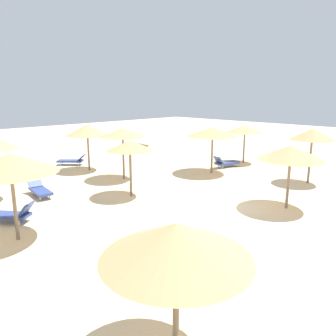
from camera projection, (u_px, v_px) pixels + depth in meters
The scene contains 16 objects.
ground_plane at pixel (217, 205), 14.14m from camera, with size 80.00×80.00×0.00m, color beige.
parasol_0 at pixel (87, 130), 20.12m from camera, with size 2.66×2.66×2.91m.
parasol_1 at pixel (10, 163), 10.26m from camera, with size 3.01×3.01×2.93m.
parasol_3 at pixel (213, 132), 19.42m from camera, with size 3.17×3.17×2.83m.
parasol_4 at pixel (313, 134), 17.11m from camera, with size 2.32×2.32×3.00m.
parasol_5 at pixel (245, 129), 22.41m from camera, with size 2.66×2.66×2.65m.
parasol_6 at pixel (123, 133), 18.00m from camera, with size 2.59×2.59×2.92m.
parasol_7 at pixel (291, 153), 13.27m from camera, with size 2.73×2.73×2.71m.
parasol_8 at pixel (130, 146), 14.94m from camera, with size 2.23×2.23×2.67m.
parasol_9 at pixel (176, 241), 5.42m from camera, with size 2.64×2.64×2.68m.
lounger_0 at pixel (72, 160), 22.15m from camera, with size 1.76×1.81×0.74m.
lounger_1 at pixel (10, 214), 12.21m from camera, with size 1.63×1.85×0.80m.
lounger_2 at pixel (39, 189), 15.39m from camera, with size 0.85×1.94×0.75m.
lounger_3 at pixel (226, 162), 21.44m from camera, with size 1.95×1.07×0.81m.
bench_0 at pixel (43, 167), 20.15m from camera, with size 0.51×1.52×0.49m.
bench_1 at pixel (142, 146), 28.20m from camera, with size 0.57×1.54×0.49m.
Camera 1 is at (-11.05, -7.90, 4.76)m, focal length 34.50 mm.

